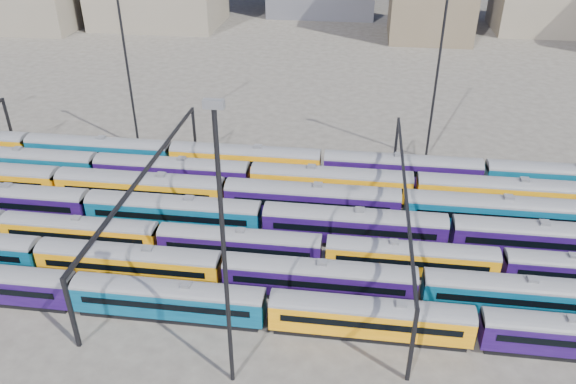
# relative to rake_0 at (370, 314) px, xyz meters

# --- Properties ---
(ground) EXTENTS (500.00, 500.00, 0.00)m
(ground) POSITION_rel_rake_0_xyz_m (-6.63, 15.00, -2.49)
(ground) COLOR #403B36
(ground) RESTS_ON ground
(rake_0) EXTENTS (96.49, 2.83, 4.75)m
(rake_0) POSITION_rel_rake_0_xyz_m (0.00, 0.00, 0.00)
(rake_0) COLOR black
(rake_0) RESTS_ON ground
(rake_1) EXTENTS (140.60, 2.94, 4.94)m
(rake_1) POSITION_rel_rake_0_xyz_m (-5.20, 5.00, 0.10)
(rake_1) COLOR black
(rake_1) RESTS_ON ground
(rake_2) EXTENTS (93.34, 2.74, 4.59)m
(rake_2) POSITION_rel_rake_0_xyz_m (-14.49, 10.00, -0.08)
(rake_2) COLOR black
(rake_2) RESTS_ON ground
(rake_3) EXTENTS (107.79, 3.16, 5.32)m
(rake_3) POSITION_rel_rake_0_xyz_m (-1.97, 15.00, 0.30)
(rake_3) COLOR black
(rake_3) RESTS_ON ground
(rake_4) EXTENTS (155.69, 3.25, 5.49)m
(rake_4) POSITION_rel_rake_0_xyz_m (-7.35, 20.00, 0.39)
(rake_4) COLOR black
(rake_4) RESTS_ON ground
(rake_5) EXTENTS (129.85, 3.17, 5.34)m
(rake_5) POSITION_rel_rake_0_xyz_m (5.57, 25.00, 0.31)
(rake_5) COLOR black
(rake_5) RESTS_ON ground
(rake_6) EXTENTS (153.00, 3.19, 5.39)m
(rake_6) POSITION_rel_rake_0_xyz_m (-17.84, 30.00, 0.33)
(rake_6) COLOR black
(rake_6) RESTS_ON ground
(gantry_1) EXTENTS (0.35, 40.35, 8.03)m
(gantry_1) POSITION_rel_rake_0_xyz_m (-26.63, 15.00, 4.29)
(gantry_1) COLOR black
(gantry_1) RESTS_ON ground
(gantry_2) EXTENTS (0.35, 40.35, 8.03)m
(gantry_2) POSITION_rel_rake_0_xyz_m (3.37, 15.00, 4.29)
(gantry_2) COLOR black
(gantry_2) RESTS_ON ground
(mast_1) EXTENTS (1.40, 0.50, 25.60)m
(mast_1) POSITION_rel_rake_0_xyz_m (-36.63, 37.00, 11.47)
(mast_1) COLOR black
(mast_1) RESTS_ON ground
(mast_2) EXTENTS (1.40, 0.50, 25.60)m
(mast_2) POSITION_rel_rake_0_xyz_m (-11.63, -7.00, 11.47)
(mast_2) COLOR black
(mast_2) RESTS_ON ground
(mast_3) EXTENTS (1.40, 0.50, 25.60)m
(mast_3) POSITION_rel_rake_0_xyz_m (8.37, 39.00, 11.47)
(mast_3) COLOR black
(mast_3) RESTS_ON ground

